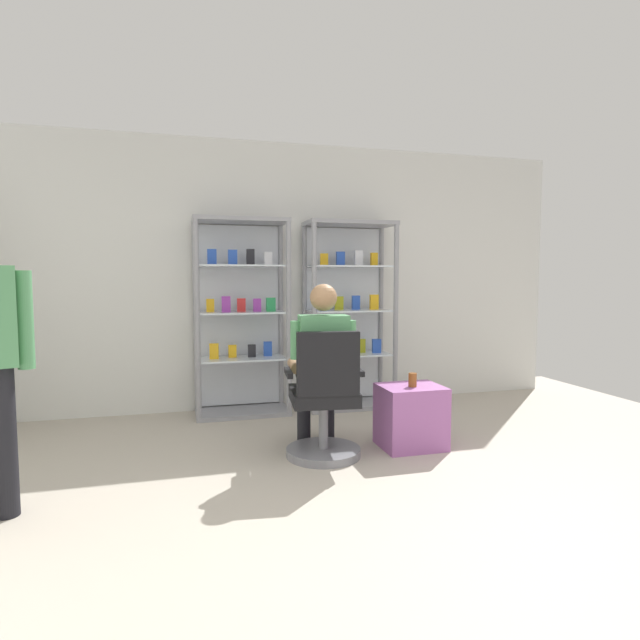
{
  "coord_description": "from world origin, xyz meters",
  "views": [
    {
      "loc": [
        -1.14,
        -2.35,
        1.33
      ],
      "look_at": [
        -0.06,
        1.63,
        1.0
      ],
      "focal_mm": 29.26,
      "sensor_mm": 36.0,
      "label": 1
    }
  ],
  "objects_px": {
    "display_cabinet_left": "(241,315)",
    "storage_crate": "(411,416)",
    "seated_shopkeeper": "(321,360)",
    "tea_glass": "(413,380)",
    "display_cabinet_right": "(348,314)",
    "office_chair": "(325,406)"
  },
  "relations": [
    {
      "from": "seated_shopkeeper",
      "to": "storage_crate",
      "type": "relative_size",
      "value": 2.64
    },
    {
      "from": "storage_crate",
      "to": "tea_glass",
      "type": "height_order",
      "value": "tea_glass"
    },
    {
      "from": "display_cabinet_left",
      "to": "tea_glass",
      "type": "relative_size",
      "value": 17.7
    },
    {
      "from": "display_cabinet_left",
      "to": "display_cabinet_right",
      "type": "xyz_separation_m",
      "value": [
        1.1,
        0.0,
        -0.0
      ]
    },
    {
      "from": "display_cabinet_left",
      "to": "display_cabinet_right",
      "type": "relative_size",
      "value": 1.0
    },
    {
      "from": "storage_crate",
      "to": "display_cabinet_left",
      "type": "bearing_deg",
      "value": 129.44
    },
    {
      "from": "office_chair",
      "to": "storage_crate",
      "type": "relative_size",
      "value": 1.96
    },
    {
      "from": "display_cabinet_right",
      "to": "office_chair",
      "type": "xyz_separation_m",
      "value": [
        -0.67,
        -1.49,
        -0.57
      ]
    },
    {
      "from": "seated_shopkeeper",
      "to": "tea_glass",
      "type": "relative_size",
      "value": 12.02
    },
    {
      "from": "storage_crate",
      "to": "office_chair",
      "type": "bearing_deg",
      "value": -173.88
    },
    {
      "from": "office_chair",
      "to": "tea_glass",
      "type": "height_order",
      "value": "office_chair"
    },
    {
      "from": "display_cabinet_left",
      "to": "office_chair",
      "type": "xyz_separation_m",
      "value": [
        0.43,
        -1.49,
        -0.57
      ]
    },
    {
      "from": "display_cabinet_left",
      "to": "display_cabinet_right",
      "type": "height_order",
      "value": "same"
    },
    {
      "from": "display_cabinet_left",
      "to": "seated_shopkeeper",
      "type": "height_order",
      "value": "display_cabinet_left"
    },
    {
      "from": "display_cabinet_left",
      "to": "storage_crate",
      "type": "height_order",
      "value": "display_cabinet_left"
    },
    {
      "from": "office_chair",
      "to": "tea_glass",
      "type": "distance_m",
      "value": 0.74
    },
    {
      "from": "seated_shopkeeper",
      "to": "storage_crate",
      "type": "height_order",
      "value": "seated_shopkeeper"
    },
    {
      "from": "display_cabinet_left",
      "to": "tea_glass",
      "type": "height_order",
      "value": "display_cabinet_left"
    },
    {
      "from": "office_chair",
      "to": "storage_crate",
      "type": "bearing_deg",
      "value": 6.12
    },
    {
      "from": "seated_shopkeeper",
      "to": "tea_glass",
      "type": "bearing_deg",
      "value": -9.31
    },
    {
      "from": "display_cabinet_right",
      "to": "seated_shopkeeper",
      "type": "relative_size",
      "value": 1.47
    },
    {
      "from": "display_cabinet_left",
      "to": "storage_crate",
      "type": "distance_m",
      "value": 1.97
    }
  ]
}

